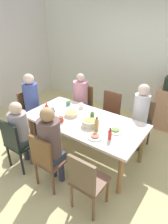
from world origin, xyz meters
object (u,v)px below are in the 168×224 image
object	(u,v)px
chair_3	(109,111)
chair_5	(86,180)
bottle_0	(47,110)
chair_1	(30,109)
bowl_1	(71,113)
chair_2	(17,142)
bottle_2	(92,117)
cup_0	(61,119)
cup_2	(52,110)
cup_1	(81,106)
person_6	(140,112)
chair_4	(83,103)
plate_1	(95,136)
chair_0	(47,159)
plate_2	(115,130)
person_1	(32,99)
plate_3	(52,118)
bottle_3	(97,125)
person_4	(80,96)
bowl_0	(90,122)
dining_table	(84,124)
plate_0	(46,108)
cup_3	(68,103)
chair_6	(140,121)
bottle_1	(110,134)
person_0	(50,141)
person_2	(20,129)

from	to	relation	value
chair_3	chair_5	bearing A→B (deg)	-69.20
chair_5	bottle_0	size ratio (longest dim) A/B	3.53
chair_1	bowl_1	bearing A→B (deg)	0.11
chair_2	bottle_2	distance (m)	1.26
cup_0	cup_2	world-z (taller)	cup_0
cup_1	bottle_2	distance (m)	0.54
bowl_1	person_6	bearing A→B (deg)	39.93
chair_4	person_6	xyz separation A→B (m)	(1.34, -0.09, 0.23)
plate_1	cup_2	world-z (taller)	cup_2
chair_0	chair_3	bearing A→B (deg)	90.00
plate_2	bowl_1	bearing A→B (deg)	-179.77
person_1	plate_3	xyz separation A→B (m)	(0.83, -0.28, -0.02)
plate_2	bottle_3	distance (m)	0.30
cup_0	plate_3	bearing A→B (deg)	-176.33
person_4	bottle_3	xyz separation A→B (m)	(1.01, -0.94, 0.11)
bowl_0	bowl_1	world-z (taller)	bowl_0
chair_4	chair_5	xyz separation A→B (m)	(1.34, -1.76, 0.00)
dining_table	bottle_0	size ratio (longest dim) A/B	7.87
person_4	plate_0	distance (m)	0.87
chair_0	bottle_0	distance (m)	0.91
dining_table	chair_1	bearing A→B (deg)	180.00
dining_table	chair_2	size ratio (longest dim) A/B	2.23
person_1	chair_3	xyz separation A→B (m)	(1.29, 0.88, -0.25)
plate_3	cup_3	distance (m)	0.58
chair_2	chair_6	size ratio (longest dim) A/B	1.00
bottle_1	person_4	bearing A→B (deg)	141.51
person_0	cup_3	xyz separation A→B (m)	(-0.58, 1.07, 0.01)
bottle_2	chair_3	bearing A→B (deg)	99.64
chair_2	bottle_2	xyz separation A→B (m)	(0.81, 0.91, 0.31)
bottle_0	cup_1	bearing A→B (deg)	64.72
chair_4	cup_0	bearing A→B (deg)	-70.88
chair_5	plate_3	world-z (taller)	chair_5
chair_2	chair_6	xyz separation A→B (m)	(1.34, 1.76, 0.00)
person_0	bottle_1	bearing A→B (deg)	42.38
chair_5	chair_3	bearing A→B (deg)	110.80
plate_1	plate_3	world-z (taller)	same
person_1	bowl_0	xyz separation A→B (m)	(1.47, -0.09, 0.02)
bottle_3	chair_2	bearing A→B (deg)	-144.39
person_6	cup_3	world-z (taller)	person_6
chair_5	cup_2	world-z (taller)	chair_5
chair_2	plate_1	bearing A→B (deg)	27.65
chair_3	plate_3	world-z (taller)	chair_3
plate_1	chair_1	bearing A→B (deg)	170.21
chair_6	person_4	bearing A→B (deg)	-176.14
chair_3	cup_2	distance (m)	1.19
chair_1	person_2	world-z (taller)	person_2
chair_4	chair_6	distance (m)	1.34
chair_2	person_2	distance (m)	0.21
chair_3	bowl_0	world-z (taller)	chair_3
dining_table	person_2	distance (m)	1.03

